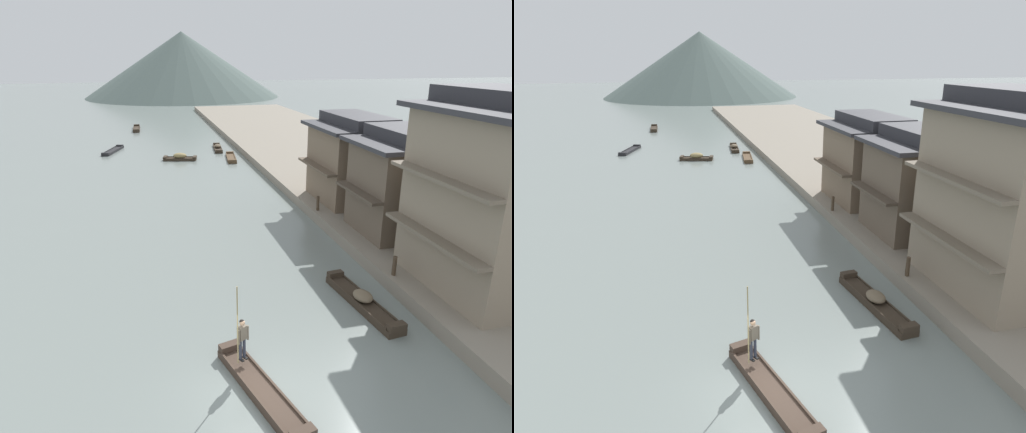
# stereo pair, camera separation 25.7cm
# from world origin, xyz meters

# --- Properties ---
(ground_plane) EXTENTS (400.00, 400.00, 0.00)m
(ground_plane) POSITION_xyz_m (0.00, 0.00, 0.00)
(ground_plane) COLOR gray
(riverbank_right) EXTENTS (18.00, 110.00, 0.71)m
(riverbank_right) POSITION_xyz_m (16.81, 30.00, 0.36)
(riverbank_right) COLOR gray
(riverbank_right) RESTS_ON ground
(boat_foreground_poled) EXTENTS (2.20, 5.15, 0.52)m
(boat_foreground_poled) POSITION_xyz_m (0.13, -0.09, 0.17)
(boat_foreground_poled) COLOR #423328
(boat_foreground_poled) RESTS_ON ground
(boatman_person) EXTENTS (0.48, 0.43, 3.04)m
(boatman_person) POSITION_xyz_m (-0.24, 1.19, 1.53)
(boatman_person) COLOR black
(boatman_person) RESTS_ON boat_foreground_poled
(boat_moored_nearest) EXTENTS (1.06, 5.48, 0.50)m
(boat_moored_nearest) POSITION_xyz_m (-3.97, 59.87, 0.16)
(boat_moored_nearest) COLOR #33281E
(boat_moored_nearest) RESTS_ON ground
(boat_moored_second) EXTENTS (3.70, 1.92, 0.79)m
(boat_moored_second) POSITION_xyz_m (0.64, 36.94, 0.30)
(boat_moored_second) COLOR #33281E
(boat_moored_second) RESTS_ON ground
(boat_moored_third) EXTENTS (1.49, 4.72, 0.41)m
(boat_moored_third) POSITION_xyz_m (6.12, 36.10, 0.14)
(boat_moored_third) COLOR brown
(boat_moored_third) RESTS_ON ground
(boat_moored_far) EXTENTS (2.40, 5.22, 0.38)m
(boat_moored_far) POSITION_xyz_m (-6.66, 43.42, 0.13)
(boat_moored_far) COLOR #232326
(boat_moored_far) RESTS_ON ground
(boat_midriver_drifting) EXTENTS (1.43, 5.34, 0.73)m
(boat_midriver_drifting) POSITION_xyz_m (5.98, 4.28, 0.25)
(boat_midriver_drifting) COLOR #33281E
(boat_midriver_drifting) RESTS_ON ground
(boat_midriver_upstream) EXTENTS (1.32, 4.93, 0.65)m
(boat_midriver_upstream) POSITION_xyz_m (5.57, 41.79, 0.21)
(boat_midriver_upstream) COLOR #33281E
(boat_midriver_upstream) RESTS_ON ground
(house_waterfront_nearest) EXTENTS (7.08, 7.48, 8.74)m
(house_waterfront_nearest) POSITION_xyz_m (11.97, 3.70, 5.01)
(house_waterfront_nearest) COLOR gray
(house_waterfront_nearest) RESTS_ON riverbank_right
(house_waterfront_second) EXTENTS (6.74, 5.60, 6.14)m
(house_waterfront_second) POSITION_xyz_m (11.80, 10.75, 3.72)
(house_waterfront_second) COLOR brown
(house_waterfront_second) RESTS_ON riverbank_right
(house_waterfront_tall) EXTENTS (6.21, 6.63, 6.14)m
(house_waterfront_tall) POSITION_xyz_m (11.53, 17.34, 3.71)
(house_waterfront_tall) COLOR #75604C
(house_waterfront_tall) RESTS_ON riverbank_right
(mooring_post_dock_near) EXTENTS (0.20, 0.20, 0.97)m
(mooring_post_dock_near) POSITION_xyz_m (8.16, 5.47, 1.20)
(mooring_post_dock_near) COLOR #473828
(mooring_post_dock_near) RESTS_ON riverbank_right
(mooring_post_dock_mid) EXTENTS (0.20, 0.20, 1.00)m
(mooring_post_dock_mid) POSITION_xyz_m (8.16, 15.49, 1.21)
(mooring_post_dock_mid) COLOR #473828
(mooring_post_dock_mid) RESTS_ON riverbank_right
(hill_far_west) EXTENTS (52.68, 52.68, 16.91)m
(hill_far_west) POSITION_xyz_m (8.90, 119.38, 8.46)
(hill_far_west) COLOR #4C5B56
(hill_far_west) RESTS_ON ground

